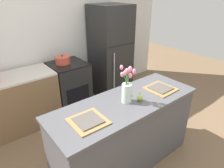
# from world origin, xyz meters

# --- Properties ---
(ground_plane) EXTENTS (10.00, 10.00, 0.00)m
(ground_plane) POSITION_xyz_m (0.00, 0.00, 0.00)
(ground_plane) COLOR brown
(back_wall) EXTENTS (5.20, 0.08, 2.70)m
(back_wall) POSITION_xyz_m (0.00, 2.00, 1.35)
(back_wall) COLOR silver
(back_wall) RESTS_ON ground_plane
(kitchen_island) EXTENTS (1.80, 0.66, 0.91)m
(kitchen_island) POSITION_xyz_m (0.00, 0.00, 0.46)
(kitchen_island) COLOR #4C4C51
(kitchen_island) RESTS_ON ground_plane
(back_counter) EXTENTS (1.68, 0.60, 0.88)m
(back_counter) POSITION_xyz_m (-1.06, 1.60, 0.44)
(back_counter) COLOR brown
(back_counter) RESTS_ON ground_plane
(stove_range) EXTENTS (0.60, 0.61, 0.88)m
(stove_range) POSITION_xyz_m (0.10, 1.60, 0.44)
(stove_range) COLOR black
(stove_range) RESTS_ON ground_plane
(refrigerator) EXTENTS (0.68, 0.67, 1.79)m
(refrigerator) POSITION_xyz_m (1.05, 1.60, 0.89)
(refrigerator) COLOR black
(refrigerator) RESTS_ON ground_plane
(flower_vase) EXTENTS (0.13, 0.16, 0.43)m
(flower_vase) POSITION_xyz_m (-0.00, -0.01, 1.08)
(flower_vase) COLOR silver
(flower_vase) RESTS_ON kitchen_island
(pear_figurine) EXTENTS (0.07, 0.07, 0.11)m
(pear_figurine) POSITION_xyz_m (0.13, -0.09, 0.95)
(pear_figurine) COLOR #9EBC47
(pear_figurine) RESTS_ON kitchen_island
(plate_setting_left) EXTENTS (0.34, 0.34, 0.02)m
(plate_setting_left) POSITION_xyz_m (-0.53, -0.05, 0.92)
(plate_setting_left) COLOR olive
(plate_setting_left) RESTS_ON kitchen_island
(plate_setting_right) EXTENTS (0.34, 0.34, 0.02)m
(plate_setting_right) POSITION_xyz_m (0.53, -0.05, 0.92)
(plate_setting_right) COLOR olive
(plate_setting_right) RESTS_ON kitchen_island
(cooking_pot) EXTENTS (0.26, 0.26, 0.15)m
(cooking_pot) POSITION_xyz_m (0.04, 1.64, 0.95)
(cooking_pot) COLOR #CC4C38
(cooking_pot) RESTS_ON stove_range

